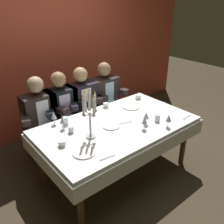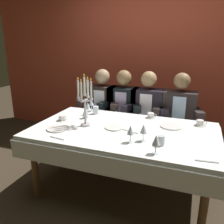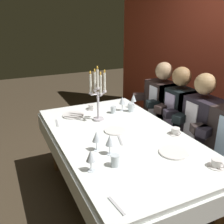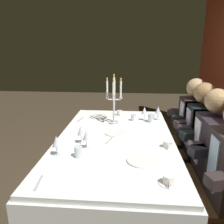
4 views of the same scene
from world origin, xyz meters
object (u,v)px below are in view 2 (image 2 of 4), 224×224
object	(u,v)px
coffee_cup_0	(200,123)
coffee_cup_1	(62,118)
wine_glass_3	(91,103)
seated_diner_0	(103,104)
candelabra	(85,102)
wine_glass_0	(156,141)
water_tumbler_2	(161,141)
water_tumbler_1	(96,110)
seated_diner_3	(179,111)
dinner_plate_0	(115,127)
wine_glass_2	(88,106)
coffee_cup_2	(151,116)
seated_diner_2	(148,108)
dinner_plate_2	(171,126)
water_tumbler_0	(85,115)
dining_table	(123,139)
wine_glass_4	(143,129)
seated_diner_1	(124,106)
dinner_plate_1	(58,129)
wine_glass_1	(131,130)

from	to	relation	value
coffee_cup_0	coffee_cup_1	size ratio (longest dim) A/B	1.00
wine_glass_3	seated_diner_0	xyz separation A→B (m)	(-0.01, 0.42, -0.12)
candelabra	coffee_cup_0	xyz separation A→B (m)	(1.17, 0.43, -0.24)
wine_glass_0	seated_diner_0	distance (m)	1.67
coffee_cup_1	water_tumbler_2	bearing A→B (deg)	-12.91
water_tumbler_1	seated_diner_3	xyz separation A→B (m)	(0.98, 0.51, -0.05)
coffee_cup_1	seated_diner_0	xyz separation A→B (m)	(0.14, 0.88, -0.03)
dinner_plate_0	candelabra	bearing A→B (deg)	-172.98
water_tumbler_1	water_tumbler_2	size ratio (longest dim) A/B	1.11
coffee_cup_0	wine_glass_2	bearing A→B (deg)	-176.36
wine_glass_0	seated_diner_3	xyz separation A→B (m)	(0.08, 1.33, -0.12)
coffee_cup_2	seated_diner_2	xyz separation A→B (m)	(-0.13, 0.42, -0.03)
dinner_plate_2	wine_glass_0	xyz separation A→B (m)	(-0.05, -0.68, 0.11)
coffee_cup_2	seated_diner_2	bearing A→B (deg)	106.86
dinner_plate_0	water_tumbler_0	xyz separation A→B (m)	(-0.43, 0.19, 0.03)
dining_table	seated_diner_2	xyz separation A→B (m)	(0.07, 0.89, 0.11)
wine_glass_4	seated_diner_1	bearing A→B (deg)	115.94
dining_table	water_tumbler_1	distance (m)	0.64
wine_glass_3	water_tumbler_1	xyz separation A→B (m)	(0.10, -0.09, -0.07)
water_tumbler_1	coffee_cup_1	world-z (taller)	water_tumbler_1
dinner_plate_1	wine_glass_2	world-z (taller)	wine_glass_2
water_tumbler_0	water_tumbler_2	bearing A→B (deg)	-24.76
candelabra	water_tumbler_0	xyz separation A→B (m)	(-0.11, 0.22, -0.23)
coffee_cup_1	coffee_cup_2	xyz separation A→B (m)	(0.94, 0.46, 0.00)
dinner_plate_2	seated_diner_2	xyz separation A→B (m)	(-0.40, 0.65, -0.01)
water_tumbler_2	coffee_cup_1	world-z (taller)	water_tumbler_2
dining_table	coffee_cup_0	distance (m)	0.86
water_tumbler_2	coffee_cup_1	xyz separation A→B (m)	(-1.17, 0.27, -0.02)
candelabra	water_tumbler_2	xyz separation A→B (m)	(0.85, -0.22, -0.22)
dinner_plate_1	seated_diner_3	world-z (taller)	seated_diner_3
wine_glass_2	seated_diner_1	distance (m)	0.66
wine_glass_4	seated_diner_2	world-z (taller)	seated_diner_2
water_tumbler_1	seated_diner_2	distance (m)	0.75
coffee_cup_0	wine_glass_1	bearing A→B (deg)	-130.61
coffee_cup_2	candelabra	bearing A→B (deg)	-140.27
dining_table	wine_glass_3	xyz separation A→B (m)	(-0.59, 0.47, 0.23)
dinner_plate_2	water_tumbler_0	world-z (taller)	water_tumbler_0
coffee_cup_2	seated_diner_2	distance (m)	0.44
candelabra	wine_glass_2	world-z (taller)	candelabra
water_tumbler_0	seated_diner_2	distance (m)	0.93
dining_table	water_tumbler_1	size ratio (longest dim) A/B	19.81
wine_glass_0	water_tumbler_0	size ratio (longest dim) A/B	2.16
dining_table	wine_glass_1	distance (m)	0.41
dinner_plate_1	wine_glass_4	xyz separation A→B (m)	(0.90, 0.02, 0.11)
dinner_plate_0	water_tumbler_2	world-z (taller)	water_tumbler_2
dinner_plate_2	wine_glass_3	bearing A→B (deg)	167.63
wine_glass_4	seated_diner_0	bearing A→B (deg)	127.70
water_tumbler_0	water_tumbler_2	size ratio (longest dim) A/B	0.86
wine_glass_2	seated_diner_2	world-z (taller)	seated_diner_2
dinner_plate_0	coffee_cup_0	bearing A→B (deg)	25.01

